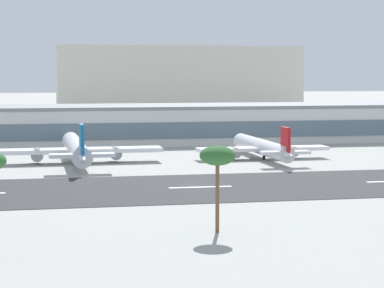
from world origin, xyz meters
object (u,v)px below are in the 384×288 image
object	(u,v)px
palm_tree_3	(217,157)
airliner_blue_tail_gate_0	(76,149)
distant_hotel_block	(179,85)
airliner_red_tail_gate_1	(264,148)
terminal_building	(141,124)

from	to	relation	value
palm_tree_3	airliner_blue_tail_gate_0	bearing A→B (deg)	99.99
distant_hotel_block	airliner_red_tail_gate_1	world-z (taller)	distant_hotel_block
distant_hotel_block	airliner_blue_tail_gate_0	xyz separation A→B (m)	(-50.69, -142.73, -12.97)
distant_hotel_block	airliner_blue_tail_gate_0	size ratio (longest dim) A/B	2.04
palm_tree_3	distant_hotel_block	bearing A→B (deg)	80.96
palm_tree_3	terminal_building	bearing A→B (deg)	86.85
airliner_red_tail_gate_1	terminal_building	bearing A→B (deg)	24.15
terminal_building	distant_hotel_block	size ratio (longest dim) A/B	2.02
airliner_blue_tail_gate_0	terminal_building	bearing A→B (deg)	-24.53
airliner_red_tail_gate_1	palm_tree_3	distance (m)	88.85
airliner_blue_tail_gate_0	palm_tree_3	distance (m)	85.01
terminal_building	distant_hotel_block	bearing A→B (deg)	72.81
terminal_building	airliner_blue_tail_gate_0	xyz separation A→B (m)	(-22.05, -50.11, -2.44)
airliner_blue_tail_gate_0	distant_hotel_block	bearing A→B (deg)	-20.34
airliner_red_tail_gate_1	distant_hotel_block	bearing A→B (deg)	-2.98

